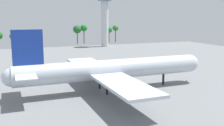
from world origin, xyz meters
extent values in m
plane|color=slate|center=(0.00, 0.00, 0.00)|extent=(240.57, 240.57, 0.00)
cylinder|color=silver|center=(0.00, 0.00, 6.38)|extent=(54.97, 5.65, 5.65)
sphere|color=silver|center=(27.49, 0.00, 6.38)|extent=(5.54, 5.54, 5.54)
sphere|color=silver|center=(-27.49, 0.00, 6.38)|extent=(4.80, 4.80, 4.80)
cube|color=#19389E|center=(-23.09, 0.00, 13.73)|extent=(7.70, 0.50, 9.04)
cube|color=silver|center=(-24.19, -4.54, 7.23)|extent=(4.95, 8.48, 0.36)
cube|color=silver|center=(-24.19, 4.54, 7.23)|extent=(4.95, 8.48, 0.36)
cube|color=silver|center=(-2.75, -14.17, 5.53)|extent=(9.35, 24.96, 0.70)
cube|color=silver|center=(-2.75, 14.17, 5.53)|extent=(9.35, 24.96, 0.70)
cylinder|color=gray|center=(-1.75, -10.43, 4.00)|extent=(4.52, 2.37, 2.37)
cylinder|color=gray|center=(-1.75, -19.67, 4.00)|extent=(4.52, 2.37, 2.37)
cylinder|color=gray|center=(-1.75, 10.43, 4.00)|extent=(4.52, 2.37, 2.37)
cylinder|color=gray|center=(-1.75, 19.67, 4.00)|extent=(4.52, 2.37, 2.37)
cylinder|color=black|center=(17.59, 0.00, 1.78)|extent=(0.70, 0.70, 3.55)
cylinder|color=black|center=(-2.75, -3.11, 1.78)|extent=(0.70, 0.70, 3.55)
cylinder|color=black|center=(-2.75, 3.11, 1.78)|extent=(0.70, 0.70, 3.55)
cube|color=#333338|center=(31.32, 35.27, 1.26)|extent=(2.37, 2.41, 1.68)
cube|color=#B21E19|center=(29.46, 36.60, 1.03)|extent=(3.44, 3.18, 1.21)
cylinder|color=black|center=(30.69, 34.50, 0.42)|extent=(0.85, 0.72, 0.84)
cylinder|color=black|center=(31.85, 36.10, 0.42)|extent=(0.85, 0.72, 0.84)
cylinder|color=black|center=(28.39, 36.15, 0.42)|extent=(0.85, 0.72, 0.84)
cylinder|color=black|center=(29.55, 37.76, 0.42)|extent=(0.85, 0.72, 0.84)
cube|color=silver|center=(34.53, 23.24, 1.30)|extent=(2.15, 1.95, 1.68)
cube|color=#4C8C4C|center=(33.56, 24.84, 1.01)|extent=(2.86, 3.11, 1.10)
cylinder|color=black|center=(33.62, 22.83, 0.46)|extent=(0.71, 0.93, 0.92)
cylinder|color=black|center=(35.32, 23.85, 0.46)|extent=(0.71, 0.93, 0.92)
cylinder|color=black|center=(32.42, 24.81, 0.46)|extent=(0.71, 0.93, 0.92)
cylinder|color=black|center=(34.11, 25.83, 0.46)|extent=(0.71, 0.93, 0.92)
cone|color=orange|center=(27.06, 0.50, 0.35)|extent=(0.49, 0.49, 0.71)
cylinder|color=silver|center=(38.59, 109.66, 16.32)|extent=(5.23, 5.23, 32.63)
cylinder|color=#51381E|center=(-23.61, 136.52, 3.01)|extent=(0.57, 0.57, 6.01)
sphere|color=#36742A|center=(-23.61, 136.52, 7.29)|extent=(4.25, 4.25, 4.25)
cylinder|color=#51381E|center=(-19.57, 136.52, 3.06)|extent=(0.54, 0.54, 6.12)
sphere|color=#308121|center=(-19.57, 136.52, 8.19)|extent=(6.91, 6.91, 6.91)
cylinder|color=#51381E|center=(25.07, 136.52, 4.76)|extent=(0.66, 0.66, 9.51)
sphere|color=#29602C|center=(25.07, 136.52, 11.50)|extent=(6.62, 6.62, 6.62)
cylinder|color=#51381E|center=(30.57, 136.52, 5.44)|extent=(0.71, 0.71, 10.89)
sphere|color=#1D7F28|center=(30.57, 136.52, 12.54)|extent=(5.51, 5.51, 5.51)
cylinder|color=#51381E|center=(52.18, 136.52, 4.56)|extent=(0.70, 0.70, 9.11)
sphere|color=#257934|center=(52.18, 136.52, 10.79)|extent=(5.61, 5.61, 5.61)
cylinder|color=#51381E|center=(58.12, 136.52, 5.29)|extent=(0.66, 0.66, 10.59)
sphere|color=#377C2A|center=(58.12, 136.52, 12.11)|extent=(5.07, 5.07, 5.07)
camera|label=1|loc=(-28.03, -69.62, 21.44)|focal=42.28mm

